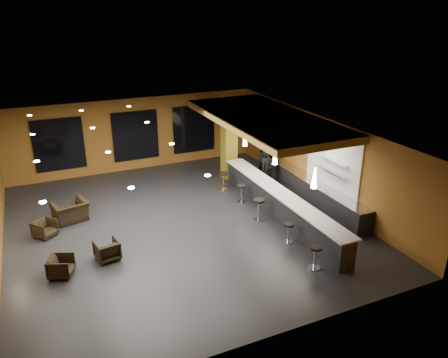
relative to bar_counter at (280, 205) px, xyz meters
name	(u,v)px	position (x,y,z in m)	size (l,w,h in m)	color
floor	(181,225)	(-3.65, 1.00, -0.55)	(12.00, 13.00, 0.10)	black
ceiling	(177,132)	(-3.65, 1.00, 3.05)	(12.00, 13.00, 0.10)	black
wall_back	(135,134)	(-3.65, 7.55, 1.25)	(12.00, 0.10, 3.50)	brown
wall_front	(271,279)	(-3.65, -5.55, 1.25)	(12.00, 0.10, 3.50)	brown
wall_right	(319,158)	(2.40, 1.00, 1.25)	(0.10, 13.00, 3.50)	brown
wood_soffit	(265,119)	(0.35, 2.00, 2.86)	(3.60, 8.00, 0.28)	olive
window_left	(59,145)	(-7.15, 7.44, 1.20)	(2.20, 0.06, 2.40)	black
window_center	(136,136)	(-3.65, 7.44, 1.20)	(2.20, 0.06, 2.40)	black
window_right	(194,129)	(-0.65, 7.44, 1.20)	(2.20, 0.06, 2.40)	black
tile_backsplash	(333,160)	(2.31, 0.00, 1.50)	(0.06, 3.20, 2.40)	white
bar_counter	(280,205)	(0.00, 0.00, 0.00)	(0.60, 8.00, 1.00)	black
bar_top	(280,193)	(0.00, 0.00, 0.52)	(0.78, 8.10, 0.05)	silver
prep_counter	(316,193)	(2.00, 0.50, -0.07)	(0.70, 6.00, 0.86)	black
prep_top	(317,183)	(2.00, 0.50, 0.39)	(0.72, 6.00, 0.03)	silver
wall_shelf_lower	(332,172)	(2.17, -0.20, 1.10)	(0.30, 1.50, 0.03)	silver
wall_shelf_upper	(333,161)	(2.17, -0.20, 1.55)	(0.30, 1.50, 0.03)	silver
column	(229,141)	(0.00, 4.60, 1.25)	(0.60, 0.60, 3.50)	olive
pendant_0	(314,178)	(0.00, -2.00, 1.85)	(0.20, 0.20, 0.70)	white
pendant_1	(275,155)	(0.00, 0.50, 1.85)	(0.20, 0.20, 0.70)	white
pendant_2	(245,138)	(0.00, 3.00, 1.85)	(0.20, 0.20, 0.70)	white
staff_a	(266,169)	(0.86, 2.61, 0.42)	(0.67, 0.44, 1.85)	black
staff_b	(266,161)	(1.43, 3.66, 0.41)	(0.88, 0.69, 1.82)	black
staff_c	(271,166)	(1.26, 2.86, 0.43)	(0.91, 0.59, 1.86)	black
armchair_a	(61,266)	(-7.97, -0.64, -0.19)	(0.67, 0.69, 0.63)	black
armchair_b	(107,250)	(-6.54, -0.29, -0.17)	(0.70, 0.72, 0.66)	black
armchair_c	(45,228)	(-8.26, 2.09, -0.19)	(0.67, 0.68, 0.62)	black
armchair_d	(70,211)	(-7.31, 2.98, -0.11)	(1.20, 1.05, 0.78)	black
bar_stool_0	(315,254)	(-0.81, -3.44, -0.01)	(0.38, 0.38, 0.76)	silver
bar_stool_1	(289,230)	(-0.71, -1.75, -0.04)	(0.36, 0.36, 0.71)	silver
bar_stool_2	(259,207)	(-0.83, 0.12, 0.04)	(0.43, 0.43, 0.85)	silver
bar_stool_3	(242,191)	(-0.71, 1.82, -0.02)	(0.38, 0.38, 0.75)	silver
bar_stool_4	(224,179)	(-0.85, 3.30, 0.01)	(0.41, 0.41, 0.80)	silver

